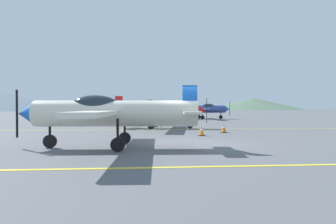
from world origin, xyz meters
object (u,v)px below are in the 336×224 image
at_px(airplane_near, 110,113).
at_px(airplane_mid, 159,110).
at_px(car_sedan, 175,112).
at_px(traffic_cone_front, 202,131).
at_px(airplane_back, 204,109).
at_px(airplane_far, 122,109).
at_px(traffic_cone_side, 224,128).

bearing_deg(airplane_near, airplane_mid, 76.38).
height_order(car_sedan, traffic_cone_front, car_sedan).
relative_size(airplane_near, airplane_mid, 1.00).
relative_size(airplane_near, airplane_back, 1.00).
height_order(airplane_mid, traffic_cone_front, airplane_mid).
relative_size(airplane_back, car_sedan, 1.95).
distance_m(airplane_near, car_sedan, 36.30).
distance_m(airplane_near, airplane_back, 28.30).
xyz_separation_m(airplane_near, car_sedan, (6.39, 35.73, -0.60)).
relative_size(airplane_mid, airplane_back, 1.00).
distance_m(airplane_far, traffic_cone_front, 18.27).
xyz_separation_m(car_sedan, traffic_cone_side, (0.14, -29.56, -0.56)).
height_order(car_sedan, traffic_cone_side, car_sedan).
xyz_separation_m(airplane_back, car_sedan, (-3.17, 9.09, -0.60)).
height_order(airplane_near, traffic_cone_side, airplane_near).
distance_m(airplane_near, traffic_cone_side, 9.05).
xyz_separation_m(car_sedan, traffic_cone_front, (-1.69, -31.37, -0.56)).
relative_size(airplane_near, car_sedan, 1.95).
bearing_deg(traffic_cone_front, airplane_back, 77.69).
height_order(airplane_back, traffic_cone_side, airplane_back).
bearing_deg(car_sedan, airplane_mid, -98.68).
xyz_separation_m(airplane_far, airplane_back, (10.93, 5.09, 0.00)).
xyz_separation_m(airplane_near, airplane_far, (-1.37, 21.55, 0.00)).
bearing_deg(traffic_cone_side, airplane_back, 81.58).
bearing_deg(traffic_cone_side, airplane_near, -136.59).
height_order(airplane_mid, airplane_back, same).
xyz_separation_m(airplane_mid, traffic_cone_front, (2.18, -6.03, -1.15)).
distance_m(traffic_cone_front, traffic_cone_side, 2.57).
distance_m(airplane_back, traffic_cone_side, 20.72).
bearing_deg(airplane_near, airplane_far, 93.65).
bearing_deg(car_sedan, airplane_far, -118.69).
distance_m(airplane_near, airplane_far, 21.59).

